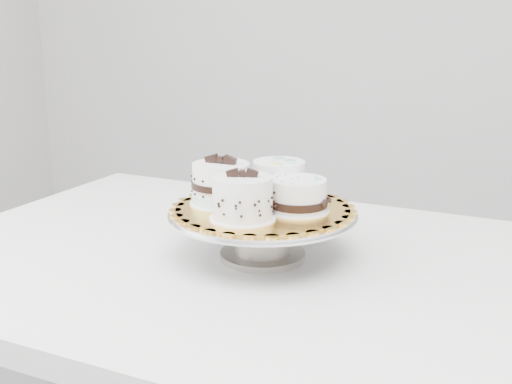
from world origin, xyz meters
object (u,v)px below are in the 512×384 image
(cake_board, at_px, (263,209))
(cake_dots, at_px, (279,179))
(table, at_px, (259,293))
(cake_stand, at_px, (263,225))
(cake_ribbon, at_px, (298,196))
(cake_swirl, at_px, (243,199))
(cake_banded, at_px, (221,185))

(cake_board, relative_size, cake_dots, 2.50)
(table, height_order, cake_stand, cake_stand)
(cake_board, xyz_separation_m, cake_ribbon, (0.07, 0.00, 0.03))
(cake_dots, bearing_deg, cake_stand, -74.36)
(cake_swirl, xyz_separation_m, cake_banded, (-0.07, 0.07, -0.00))
(cake_swirl, bearing_deg, cake_dots, 68.52)
(cake_banded, distance_m, cake_ribbon, 0.15)
(cake_stand, distance_m, cake_board, 0.03)
(table, relative_size, cake_ribbon, 11.64)
(cake_board, distance_m, cake_dots, 0.08)
(cake_board, xyz_separation_m, cake_swirl, (-0.01, -0.08, 0.04))
(cake_stand, height_order, cake_swirl, cake_swirl)
(cake_banded, bearing_deg, cake_stand, 5.00)
(table, bearing_deg, cake_swirl, -87.26)
(table, xyz_separation_m, cake_board, (0.01, 0.00, 0.16))
(table, bearing_deg, cake_dots, 85.05)
(table, distance_m, cake_stand, 0.13)
(cake_ribbon, bearing_deg, cake_board, -170.84)
(cake_banded, xyz_separation_m, cake_dots, (0.09, 0.07, 0.00))
(table, xyz_separation_m, cake_stand, (0.01, 0.00, 0.13))
(cake_stand, distance_m, cake_ribbon, 0.09)
(cake_stand, bearing_deg, table, -169.11)
(table, height_order, cake_dots, cake_dots)
(cake_stand, bearing_deg, cake_dots, 85.37)
(cake_board, bearing_deg, cake_dots, 85.37)
(cake_swirl, bearing_deg, cake_stand, 67.92)
(cake_stand, bearing_deg, cake_banded, -177.82)
(table, xyz_separation_m, cake_banded, (-0.07, -0.00, 0.20))
(table, xyz_separation_m, cake_swirl, (-0.00, -0.08, 0.20))
(cake_swirl, distance_m, cake_dots, 0.15)
(cake_stand, height_order, cake_ribbon, cake_ribbon)
(cake_swirl, relative_size, cake_ribbon, 1.07)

